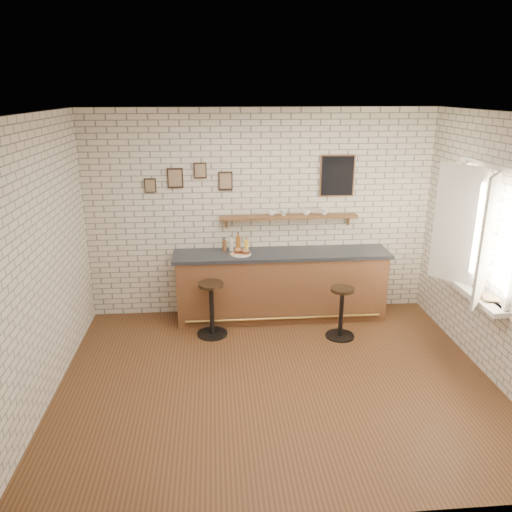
# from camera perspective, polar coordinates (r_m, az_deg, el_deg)

# --- Properties ---
(ground) EXTENTS (5.00, 5.00, 0.00)m
(ground) POSITION_cam_1_polar(r_m,az_deg,el_deg) (6.01, 2.33, -13.95)
(ground) COLOR brown
(ground) RESTS_ON ground
(bar_counter) EXTENTS (3.10, 0.65, 1.01)m
(bar_counter) POSITION_cam_1_polar(r_m,az_deg,el_deg) (7.31, 2.90, -3.33)
(bar_counter) COLOR brown
(bar_counter) RESTS_ON ground
(sandwich_plate) EXTENTS (0.28, 0.28, 0.01)m
(sandwich_plate) POSITION_cam_1_polar(r_m,az_deg,el_deg) (7.04, -1.73, 0.21)
(sandwich_plate) COLOR white
(sandwich_plate) RESTS_ON bar_counter
(ciabatta_sandwich) EXTENTS (0.25, 0.18, 0.08)m
(ciabatta_sandwich) POSITION_cam_1_polar(r_m,az_deg,el_deg) (7.02, -1.64, 0.56)
(ciabatta_sandwich) COLOR tan
(ciabatta_sandwich) RESTS_ON sandwich_plate
(potato_chips) EXTENTS (0.25, 0.18, 0.00)m
(potato_chips) POSITION_cam_1_polar(r_m,az_deg,el_deg) (7.03, -1.83, 0.27)
(potato_chips) COLOR #E8A752
(potato_chips) RESTS_ON sandwich_plate
(bitters_bottle_brown) EXTENTS (0.06, 0.06, 0.20)m
(bitters_bottle_brown) POSITION_cam_1_polar(r_m,az_deg,el_deg) (7.19, -3.64, 1.21)
(bitters_bottle_brown) COLOR brown
(bitters_bottle_brown) RESTS_ON bar_counter
(bitters_bottle_white) EXTENTS (0.06, 0.06, 0.23)m
(bitters_bottle_white) POSITION_cam_1_polar(r_m,az_deg,el_deg) (7.19, -2.85, 1.30)
(bitters_bottle_white) COLOR silver
(bitters_bottle_white) RESTS_ON bar_counter
(bitters_bottle_amber) EXTENTS (0.07, 0.07, 0.27)m
(bitters_bottle_amber) POSITION_cam_1_polar(r_m,az_deg,el_deg) (7.18, -2.04, 1.48)
(bitters_bottle_amber) COLOR #904E17
(bitters_bottle_amber) RESTS_ON bar_counter
(condiment_bottle_yellow) EXTENTS (0.06, 0.06, 0.19)m
(condiment_bottle_yellow) POSITION_cam_1_polar(r_m,az_deg,el_deg) (7.20, -1.10, 1.25)
(condiment_bottle_yellow) COLOR yellow
(condiment_bottle_yellow) RESTS_ON bar_counter
(bar_stool_left) EXTENTS (0.43, 0.43, 0.76)m
(bar_stool_left) POSITION_cam_1_polar(r_m,az_deg,el_deg) (6.84, -5.09, -5.85)
(bar_stool_left) COLOR black
(bar_stool_left) RESTS_ON ground
(bar_stool_right) EXTENTS (0.40, 0.40, 0.71)m
(bar_stool_right) POSITION_cam_1_polar(r_m,az_deg,el_deg) (6.87, 9.72, -6.20)
(bar_stool_right) COLOR black
(bar_stool_right) RESTS_ON ground
(wall_shelf) EXTENTS (2.00, 0.18, 0.18)m
(wall_shelf) POSITION_cam_1_polar(r_m,az_deg,el_deg) (7.22, 3.77, 4.48)
(wall_shelf) COLOR brown
(wall_shelf) RESTS_ON ground
(shelf_cup_a) EXTENTS (0.13, 0.13, 0.09)m
(shelf_cup_a) POSITION_cam_1_polar(r_m,az_deg,el_deg) (7.17, 1.79, 4.95)
(shelf_cup_a) COLOR white
(shelf_cup_a) RESTS_ON wall_shelf
(shelf_cup_b) EXTENTS (0.14, 0.14, 0.09)m
(shelf_cup_b) POSITION_cam_1_polar(r_m,az_deg,el_deg) (7.19, 3.16, 5.00)
(shelf_cup_b) COLOR white
(shelf_cup_b) RESTS_ON wall_shelf
(shelf_cup_c) EXTENTS (0.12, 0.12, 0.09)m
(shelf_cup_c) POSITION_cam_1_polar(r_m,az_deg,el_deg) (7.25, 5.79, 5.00)
(shelf_cup_c) COLOR white
(shelf_cup_c) RESTS_ON wall_shelf
(shelf_cup_d) EXTENTS (0.14, 0.14, 0.10)m
(shelf_cup_d) POSITION_cam_1_polar(r_m,az_deg,el_deg) (7.30, 7.85, 5.06)
(shelf_cup_d) COLOR white
(shelf_cup_d) RESTS_ON wall_shelf
(back_wall_decor) EXTENTS (2.96, 0.02, 0.56)m
(back_wall_decor) POSITION_cam_1_polar(r_m,az_deg,el_deg) (7.16, 2.38, 9.02)
(back_wall_decor) COLOR black
(back_wall_decor) RESTS_ON ground
(window_sill) EXTENTS (0.20, 1.35, 0.06)m
(window_sill) POSITION_cam_1_polar(r_m,az_deg,el_deg) (6.57, 23.39, -3.80)
(window_sill) COLOR white
(window_sill) RESTS_ON ground
(casement_window) EXTENTS (0.40, 1.30, 1.56)m
(casement_window) POSITION_cam_1_polar(r_m,az_deg,el_deg) (6.32, 23.90, 2.50)
(casement_window) COLOR white
(casement_window) RESTS_ON ground
(book_lower) EXTENTS (0.21, 0.25, 0.02)m
(book_lower) POSITION_cam_1_polar(r_m,az_deg,el_deg) (6.35, 24.28, -4.29)
(book_lower) COLOR tan
(book_lower) RESTS_ON window_sill
(book_upper) EXTENTS (0.24, 0.27, 0.02)m
(book_upper) POSITION_cam_1_polar(r_m,az_deg,el_deg) (6.31, 24.47, -4.26)
(book_upper) COLOR tan
(book_upper) RESTS_ON book_lower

